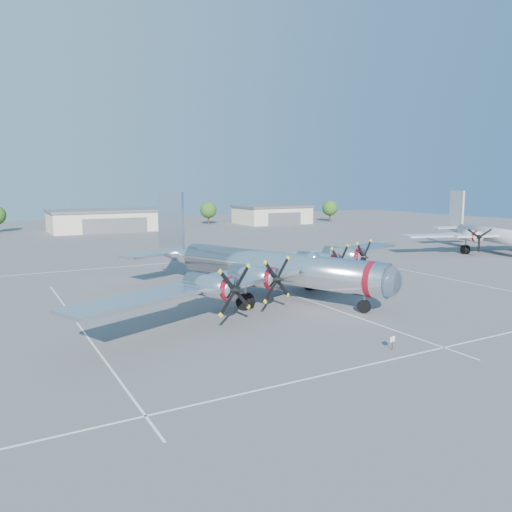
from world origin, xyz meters
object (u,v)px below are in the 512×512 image
hangar_east (272,214)px  twin_engine_east (487,252)px  tree_far_east (330,208)px  info_placard (392,341)px  hangar_center (109,220)px  tree_east (208,210)px  main_bomber_b29 (264,296)px

hangar_east → twin_engine_east: size_ratio=0.62×
twin_engine_east → hangar_east: bearing=107.4°
tree_far_east → info_placard: 123.56m
hangar_center → twin_engine_east: (48.00, -72.37, -2.71)m
hangar_east → tree_east: 19.04m
tree_east → tree_far_east: 38.83m
tree_east → twin_engine_east: size_ratio=0.20×
tree_east → tree_far_east: (38.00, -8.00, 0.00)m
tree_east → tree_far_east: same height
hangar_east → tree_far_east: 20.15m
twin_engine_east → main_bomber_b29: bearing=-150.7°
main_bomber_b29 → info_placard: bearing=-115.0°
main_bomber_b29 → info_placard: size_ratio=48.66×
hangar_center → tree_east: 30.64m
hangar_center → tree_east: bearing=11.4°
hangar_east → main_bomber_b29: size_ratio=0.42×
tree_east → twin_engine_east: (18.00, -78.41, -4.22)m
main_bomber_b29 → twin_engine_east: 52.00m
main_bomber_b29 → twin_engine_east: main_bomber_b29 is taller
hangar_east → tree_far_east: (20.00, -1.96, 1.51)m
hangar_center → info_placard: bearing=-92.1°
hangar_east → main_bomber_b29: bearing=-121.5°
tree_east → main_bomber_b29: tree_east is taller
hangar_center → hangar_east: same height
tree_far_east → main_bomber_b29: bearing=-131.1°
hangar_center → tree_east: (30.00, 6.04, 1.51)m
hangar_east → info_placard: (-51.68, -102.55, -2.01)m
tree_far_east → main_bomber_b29: size_ratio=0.14×
tree_far_east → info_placard: tree_far_east is taller
twin_engine_east → info_placard: 59.85m
main_bomber_b29 → hangar_center: bearing=65.3°
tree_far_east → info_placard: bearing=-125.5°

